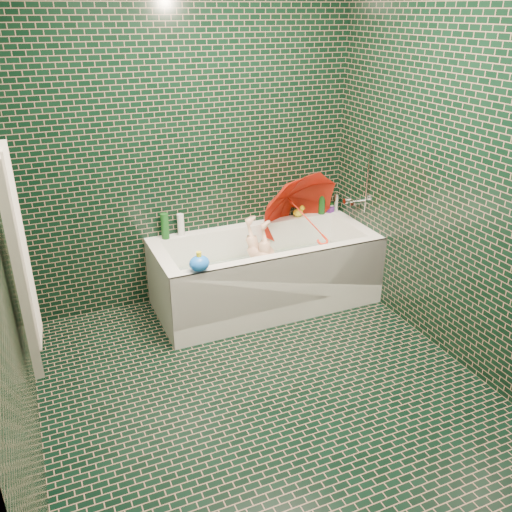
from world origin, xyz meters
name	(u,v)px	position (x,y,z in m)	size (l,w,h in m)	color
floor	(267,391)	(0.00, 0.00, 0.00)	(2.80, 2.80, 0.00)	black
wall_back	(189,142)	(0.00, 1.40, 1.25)	(2.80, 2.80, 0.00)	black
wall_front	(460,334)	(0.00, -1.40, 1.25)	(2.80, 2.80, 0.00)	black
wall_right	(463,171)	(1.30, 0.00, 1.25)	(2.80, 2.80, 0.00)	black
bathtub	(266,279)	(0.45, 1.01, 0.21)	(1.70, 0.75, 0.55)	white
bath_mat	(265,284)	(0.45, 1.02, 0.16)	(1.35, 0.47, 0.01)	green
water	(265,268)	(0.45, 1.02, 0.30)	(1.48, 0.53, 0.00)	silver
towel	(19,259)	(-1.24, 0.24, 1.03)	(0.08, 0.44, 1.12)	beige
faucet	(359,197)	(1.26, 1.02, 0.77)	(0.18, 0.19, 0.55)	silver
child	(264,269)	(0.43, 1.00, 0.31)	(0.31, 0.20, 0.84)	tan
umbrella	(307,218)	(0.85, 1.12, 0.62)	(0.69, 0.69, 0.61)	red
soap_bottle_a	(335,211)	(1.25, 1.34, 0.55)	(0.10, 0.10, 0.25)	white
soap_bottle_b	(333,212)	(1.22, 1.32, 0.55)	(0.08, 0.08, 0.18)	#51207B
soap_bottle_c	(333,210)	(1.24, 1.36, 0.55)	(0.13, 0.13, 0.17)	#144917
bottle_right_tall	(322,201)	(1.12, 1.33, 0.66)	(0.06, 0.06, 0.22)	#144917
bottle_right_pump	(336,203)	(1.25, 1.32, 0.63)	(0.05, 0.05, 0.16)	silver
bottle_left_tall	(165,226)	(-0.24, 1.33, 0.65)	(0.06, 0.06, 0.20)	#144917
bottle_left_short	(181,225)	(-0.12, 1.34, 0.64)	(0.05, 0.05, 0.17)	white
rubber_duck	(299,212)	(0.90, 1.34, 0.59)	(0.12, 0.08, 0.09)	yellow
bath_toy	(199,263)	(-0.18, 0.69, 0.61)	(0.16, 0.14, 0.14)	blue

